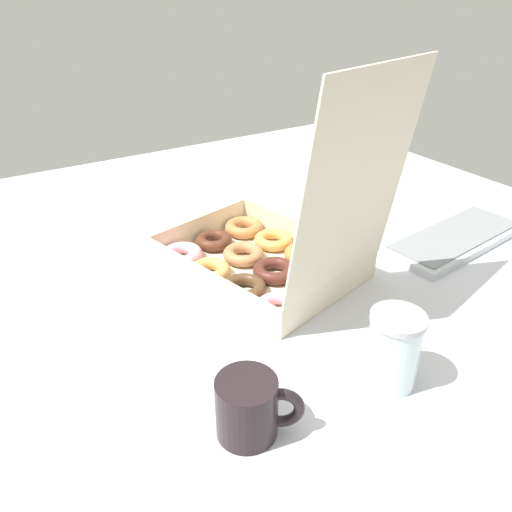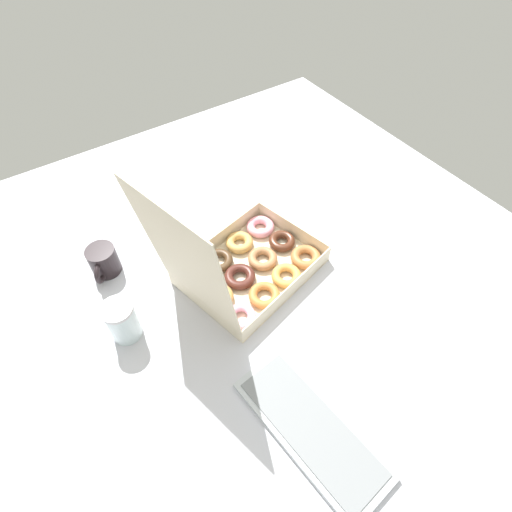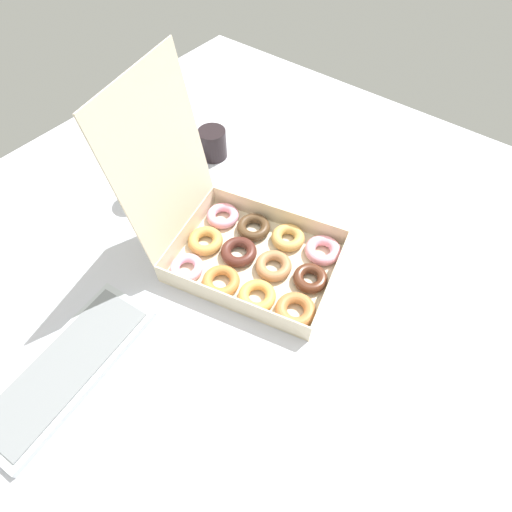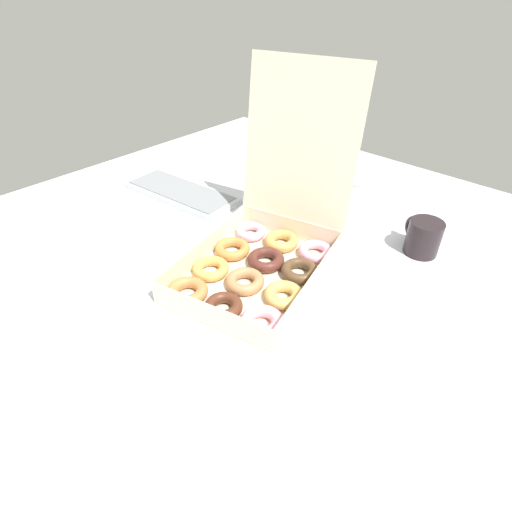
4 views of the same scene
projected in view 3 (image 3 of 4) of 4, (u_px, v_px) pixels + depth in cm
name	position (u px, v px, depth cm)	size (l,w,h in cm)	color
ground_plane	(254.00, 268.00, 103.27)	(180.00, 180.00, 2.00)	silver
donut_box	(247.00, 249.00, 99.88)	(40.04, 51.74, 45.64)	beige
keyboard	(68.00, 367.00, 85.23)	(41.08, 19.37, 2.20)	silver
coffee_mug	(211.00, 144.00, 124.59)	(11.50, 9.38, 9.29)	black
glass_jar	(146.00, 177.00, 113.11)	(8.46, 8.46, 12.74)	silver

